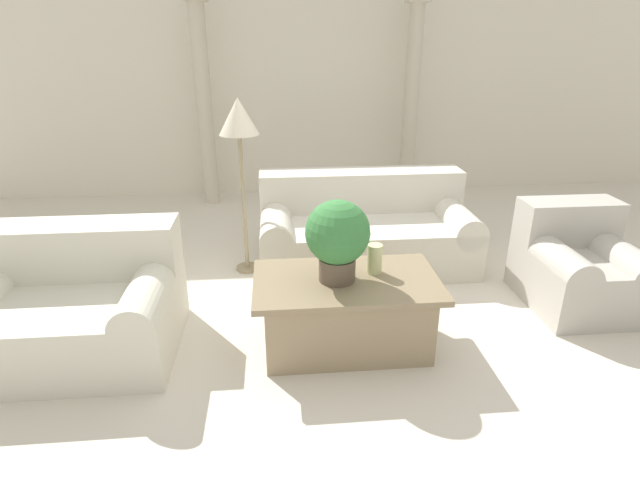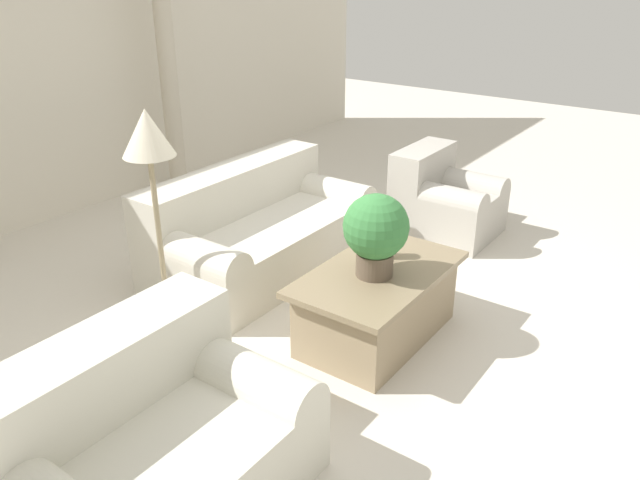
{
  "view_description": "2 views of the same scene",
  "coord_description": "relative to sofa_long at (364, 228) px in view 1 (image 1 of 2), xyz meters",
  "views": [
    {
      "loc": [
        -0.53,
        -3.26,
        1.98
      ],
      "look_at": [
        -0.23,
        -0.0,
        0.62
      ],
      "focal_mm": 28.0,
      "sensor_mm": 36.0,
      "label": 1
    },
    {
      "loc": [
        -3.21,
        -2.15,
        2.34
      ],
      "look_at": [
        -0.03,
        0.14,
        0.56
      ],
      "focal_mm": 35.0,
      "sensor_mm": 36.0,
      "label": 2
    }
  ],
  "objects": [
    {
      "name": "column_left",
      "position": [
        -1.61,
        1.93,
        0.89
      ],
      "size": [
        0.26,
        0.26,
        2.37
      ],
      "color": "beige",
      "rests_on": "ground_plane"
    },
    {
      "name": "wall_back",
      "position": [
        -0.27,
        2.33,
        1.28
      ],
      "size": [
        10.0,
        0.06,
        3.2
      ],
      "color": "silver",
      "rests_on": "ground_plane"
    },
    {
      "name": "pillar_candle",
      "position": [
        -0.16,
        -1.27,
        0.28
      ],
      "size": [
        0.1,
        0.1,
        0.2
      ],
      "color": "beige",
      "rests_on": "coffee_table"
    },
    {
      "name": "armchair",
      "position": [
        1.52,
        -0.92,
        0.0
      ],
      "size": [
        0.77,
        0.86,
        0.77
      ],
      "color": "#B7B2A8",
      "rests_on": "ground_plane"
    },
    {
      "name": "floor_lamp",
      "position": [
        -1.08,
        -0.11,
        0.96
      ],
      "size": [
        0.33,
        0.33,
        1.51
      ],
      "color": "gray",
      "rests_on": "ground_plane"
    },
    {
      "name": "column_right",
      "position": [
        0.89,
        1.93,
        0.89
      ],
      "size": [
        0.26,
        0.26,
        2.37
      ],
      "color": "beige",
      "rests_on": "ground_plane"
    },
    {
      "name": "sofa_long",
      "position": [
        0.0,
        0.0,
        0.0
      ],
      "size": [
        1.9,
        0.98,
        0.8
      ],
      "color": "beige",
      "rests_on": "ground_plane"
    },
    {
      "name": "loveseat",
      "position": [
        -2.16,
        -1.21,
        0.01
      ],
      "size": [
        1.32,
        0.98,
        0.8
      ],
      "color": "silver",
      "rests_on": "ground_plane"
    },
    {
      "name": "potted_plant",
      "position": [
        -0.42,
        -1.35,
        0.48
      ],
      "size": [
        0.41,
        0.41,
        0.54
      ],
      "color": "brown",
      "rests_on": "coffee_table"
    },
    {
      "name": "ground_plane",
      "position": [
        -0.27,
        -0.98,
        -0.32
      ],
      "size": [
        16.0,
        16.0,
        0.0
      ],
      "primitive_type": "plane",
      "color": "silver"
    },
    {
      "name": "coffee_table",
      "position": [
        -0.36,
        -1.35,
        -0.07
      ],
      "size": [
        1.21,
        0.71,
        0.5
      ],
      "color": "#998466",
      "rests_on": "ground_plane"
    }
  ]
}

